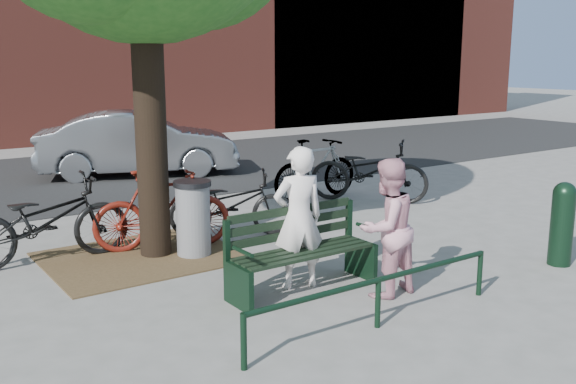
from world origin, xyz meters
TOP-DOWN VIEW (x-y plane):
  - ground at (0.00, 0.00)m, footprint 90.00×90.00m
  - dirt_pit at (-1.00, 2.20)m, footprint 2.40×2.00m
  - road at (0.00, 8.50)m, footprint 40.00×7.00m
  - park_bench at (-0.00, 0.08)m, footprint 1.74×0.54m
  - guard_railing at (0.00, -1.20)m, footprint 3.06×0.06m
  - person_left at (0.04, 0.15)m, footprint 0.66×0.51m
  - person_right at (0.67, -0.59)m, footprint 0.77×0.62m
  - bollard at (3.19, -1.09)m, footprint 0.28×0.28m
  - litter_bin at (-0.40, 1.89)m, footprint 0.49×0.49m
  - bicycle_a at (-2.06, 2.68)m, footprint 2.12×0.83m
  - bicycle_b at (-0.61, 2.38)m, footprint 1.91×1.01m
  - bicycle_c at (0.49, 2.43)m, footprint 1.89×1.40m
  - bicycle_d at (3.02, 3.74)m, footprint 1.88×0.57m
  - bicycle_e at (3.66, 3.00)m, footprint 1.94×2.09m
  - parked_car at (1.29, 7.90)m, footprint 4.52×2.93m

SIDE VIEW (x-z plane):
  - ground at x=0.00m, z-range 0.00..0.00m
  - road at x=0.00m, z-range 0.00..0.01m
  - dirt_pit at x=-1.00m, z-range 0.00..0.02m
  - guard_railing at x=0.00m, z-range 0.15..0.66m
  - bicycle_c at x=0.49m, z-range 0.00..0.95m
  - park_bench at x=0.00m, z-range -0.01..0.97m
  - litter_bin at x=-0.40m, z-range 0.01..1.01m
  - bicycle_a at x=-2.06m, z-range 0.00..1.10m
  - bicycle_b at x=-0.61m, z-range 0.00..1.10m
  - bicycle_e at x=3.66m, z-range 0.00..1.12m
  - bicycle_d at x=3.02m, z-range 0.00..1.12m
  - bollard at x=3.19m, z-range 0.04..1.09m
  - parked_car at x=1.29m, z-range 0.00..1.41m
  - person_right at x=0.67m, z-range 0.00..1.51m
  - person_left at x=0.04m, z-range 0.00..1.61m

